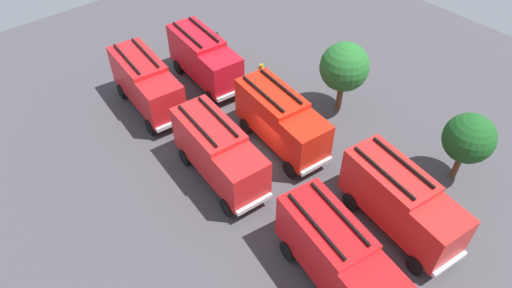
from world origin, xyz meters
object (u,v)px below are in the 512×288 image
at_px(fire_truck_5, 401,201).
at_px(traffic_cone_0, 451,210).
at_px(fire_truck_3, 204,57).
at_px(firefighter_1, 217,41).
at_px(fire_truck_4, 281,119).
at_px(tree_1, 469,139).
at_px(fire_truck_0, 146,83).
at_px(tree_0, 344,67).
at_px(fire_truck_1, 219,152).
at_px(fire_truck_2, 337,255).
at_px(firefighter_0, 261,73).

bearing_deg(fire_truck_5, traffic_cone_0, 69.80).
height_order(fire_truck_3, firefighter_1, fire_truck_3).
height_order(fire_truck_4, tree_1, tree_1).
bearing_deg(fire_truck_0, fire_truck_3, 95.29).
bearing_deg(fire_truck_5, tree_0, 156.65).
bearing_deg(firefighter_1, tree_0, -132.90).
relative_size(fire_truck_1, tree_0, 1.41).
bearing_deg(tree_0, traffic_cone_0, -12.43).
bearing_deg(fire_truck_1, fire_truck_2, 5.39).
xyz_separation_m(fire_truck_0, traffic_cone_0, (19.64, 7.95, -1.80)).
height_order(fire_truck_1, traffic_cone_0, fire_truck_1).
bearing_deg(fire_truck_4, fire_truck_0, -147.50).
xyz_separation_m(fire_truck_0, firefighter_0, (3.15, 7.92, -1.11)).
distance_m(fire_truck_0, fire_truck_5, 18.63).
bearing_deg(traffic_cone_0, tree_0, 167.57).
bearing_deg(traffic_cone_0, firefighter_1, 179.13).
relative_size(fire_truck_0, fire_truck_1, 1.00).
bearing_deg(firefighter_1, fire_truck_2, -164.61).
height_order(firefighter_1, traffic_cone_0, firefighter_1).
height_order(fire_truck_5, firefighter_0, fire_truck_5).
distance_m(fire_truck_2, traffic_cone_0, 8.52).
bearing_deg(tree_0, fire_truck_4, -89.65).
bearing_deg(fire_truck_3, firefighter_0, 48.72).
bearing_deg(fire_truck_3, fire_truck_0, -84.91).
distance_m(firefighter_0, traffic_cone_0, 16.51).
height_order(fire_truck_0, fire_truck_1, same).
relative_size(firefighter_1, traffic_cone_0, 2.36).
height_order(firefighter_0, tree_1, tree_1).
relative_size(tree_0, traffic_cone_0, 7.33).
bearing_deg(fire_truck_3, tree_0, 36.33).
relative_size(fire_truck_0, fire_truck_2, 0.99).
relative_size(tree_1, traffic_cone_0, 6.46).
bearing_deg(fire_truck_5, firefighter_0, 176.06).
bearing_deg(fire_truck_2, tree_0, 139.90).
xyz_separation_m(fire_truck_5, traffic_cone_0, (1.65, 3.11, -1.80)).
bearing_deg(firefighter_0, fire_truck_4, 33.76).
relative_size(fire_truck_1, fire_truck_3, 1.00).
height_order(firefighter_0, traffic_cone_0, firefighter_0).
relative_size(fire_truck_2, traffic_cone_0, 10.50).
distance_m(fire_truck_2, firefighter_1, 22.70).
distance_m(fire_truck_3, tree_0, 10.48).
xyz_separation_m(fire_truck_1, fire_truck_2, (9.29, 0.05, 0.00)).
relative_size(fire_truck_3, traffic_cone_0, 10.36).
relative_size(fire_truck_0, firefighter_1, 4.40).
xyz_separation_m(firefighter_0, tree_1, (14.92, 2.87, 2.06)).
distance_m(firefighter_1, traffic_cone_0, 22.60).
bearing_deg(firefighter_1, traffic_cone_0, -143.40).
bearing_deg(fire_truck_2, fire_truck_4, 161.44).
xyz_separation_m(fire_truck_4, tree_1, (9.10, 6.27, 0.95)).
xyz_separation_m(fire_truck_3, firefighter_0, (3.13, 2.96, -1.11)).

